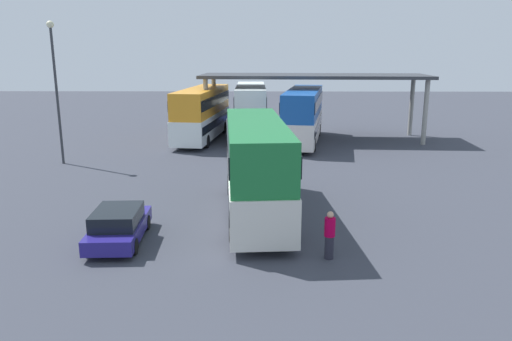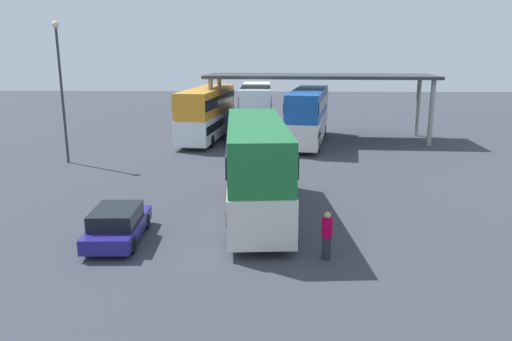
{
  "view_description": "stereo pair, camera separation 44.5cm",
  "coord_description": "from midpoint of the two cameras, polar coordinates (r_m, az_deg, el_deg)",
  "views": [
    {
      "loc": [
        0.41,
        -17.54,
        7.11
      ],
      "look_at": [
        0.16,
        3.13,
        2.0
      ],
      "focal_mm": 34.16,
      "sensor_mm": 36.0,
      "label": 1
    },
    {
      "loc": [
        0.86,
        -17.53,
        7.11
      ],
      "look_at": [
        0.16,
        3.13,
        2.0
      ],
      "focal_mm": 34.16,
      "sensor_mm": 36.0,
      "label": 2
    }
  ],
  "objects": [
    {
      "name": "depot_canopy",
      "position": [
        40.16,
        7.7,
        10.54
      ],
      "size": [
        18.38,
        6.39,
        5.22
      ],
      "rotation": [
        0.0,
        0.0,
        -0.05
      ],
      "color": "#33353A",
      "rests_on": "ground_plane"
    },
    {
      "name": "double_decker_near_canopy",
      "position": [
        39.85,
        -5.4,
        6.87
      ],
      "size": [
        3.68,
        10.99,
        4.16
      ],
      "rotation": [
        0.0,
        0.0,
        1.45
      ],
      "color": "white",
      "rests_on": "ground_plane"
    },
    {
      "name": "parked_hatchback",
      "position": [
        19.31,
        -15.26,
        -6.1
      ],
      "size": [
        1.96,
        4.13,
        1.35
      ],
      "rotation": [
        0.0,
        0.0,
        1.62
      ],
      "color": "navy",
      "rests_on": "ground_plane"
    },
    {
      "name": "lamppost_tall",
      "position": [
        33.24,
        -21.56,
        10.13
      ],
      "size": [
        0.44,
        0.44,
        8.86
      ],
      "color": "#33353A",
      "rests_on": "ground_plane"
    },
    {
      "name": "double_decker_main",
      "position": [
        21.24,
        0.6,
        0.72
      ],
      "size": [
        3.23,
        10.26,
        4.14
      ],
      "rotation": [
        0.0,
        0.0,
        1.65
      ],
      "color": "silver",
      "rests_on": "ground_plane"
    },
    {
      "name": "ground_plane",
      "position": [
        18.93,
        -0.14,
        -8.17
      ],
      "size": [
        140.0,
        140.0,
        0.0
      ],
      "primitive_type": "plane",
      "color": "#383B46"
    },
    {
      "name": "double_decker_far_right",
      "position": [
        38.47,
        6.46,
        6.6
      ],
      "size": [
        4.19,
        11.24,
        4.17
      ],
      "rotation": [
        0.0,
        0.0,
        1.41
      ],
      "color": "silver",
      "rests_on": "ground_plane"
    },
    {
      "name": "double_decker_mid_row",
      "position": [
        41.55,
        0.31,
        7.28
      ],
      "size": [
        2.65,
        10.86,
        4.25
      ],
      "rotation": [
        0.0,
        0.0,
        1.59
      ],
      "color": "navy",
      "rests_on": "ground_plane"
    },
    {
      "name": "pedestrian_waiting",
      "position": [
        17.21,
        9.03,
        -7.56
      ],
      "size": [
        0.38,
        0.38,
        1.74
      ],
      "rotation": [
        0.0,
        0.0,
        0.32
      ],
      "color": "#262633",
      "rests_on": "ground_plane"
    }
  ]
}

